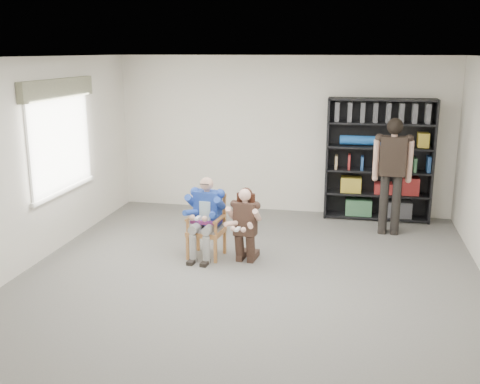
% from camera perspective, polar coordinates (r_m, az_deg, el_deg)
% --- Properties ---
extents(room_shell, '(6.00, 7.00, 2.80)m').
position_cam_1_polar(room_shell, '(6.76, 0.66, 1.58)').
color(room_shell, silver).
rests_on(room_shell, ground).
extents(floor, '(6.00, 7.00, 0.01)m').
position_cam_1_polar(floor, '(7.19, 0.63, -9.38)').
color(floor, slate).
rests_on(floor, ground).
extents(window_left, '(0.16, 2.00, 1.75)m').
position_cam_1_polar(window_left, '(8.65, -17.69, 5.24)').
color(window_left, white).
rests_on(window_left, room_shell).
extents(armchair, '(0.57, 0.56, 0.90)m').
position_cam_1_polar(armchair, '(7.98, -3.46, -3.52)').
color(armchair, '#AF6D35').
rests_on(armchair, floor).
extents(seated_man, '(0.58, 0.75, 1.17)m').
position_cam_1_polar(seated_man, '(7.94, -3.47, -2.59)').
color(seated_man, navy).
rests_on(seated_man, floor).
extents(kneeling_woman, '(0.52, 0.76, 1.07)m').
position_cam_1_polar(kneeling_woman, '(7.72, 0.48, -3.45)').
color(kneeling_woman, '#33251B').
rests_on(kneeling_woman, floor).
extents(bookshelf, '(1.80, 0.38, 2.10)m').
position_cam_1_polar(bookshelf, '(9.94, 13.93, 3.18)').
color(bookshelf, black).
rests_on(bookshelf, floor).
extents(standing_man, '(0.59, 0.35, 1.86)m').
position_cam_1_polar(standing_man, '(9.16, 15.15, 1.42)').
color(standing_man, black).
rests_on(standing_man, floor).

